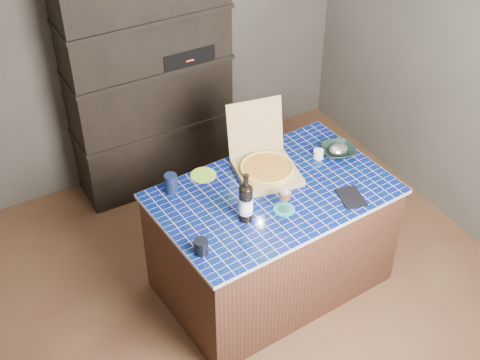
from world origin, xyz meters
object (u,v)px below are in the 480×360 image
dvd_case (351,197)px  mead_bottle (246,202)px  kitchen_island (272,239)px  wine_glass (285,194)px  pizza_box (266,166)px  bowl (338,151)px

dvd_case → mead_bottle: bearing=-179.6°
kitchen_island → dvd_case: dvd_case is taller
wine_glass → dvd_case: (0.41, -0.11, -0.11)m
kitchen_island → dvd_case: (0.38, -0.28, 0.41)m
dvd_case → pizza_box: bearing=138.0°
wine_glass → kitchen_island: bearing=79.0°
wine_glass → dvd_case: 0.44m
pizza_box → bowl: (0.52, -0.06, -0.03)m
mead_bottle → bowl: size_ratio=1.48×
bowl → pizza_box: bearing=173.3°
bowl → kitchen_island: bearing=-167.4°
wine_glass → bowl: bearing=26.3°
mead_bottle → dvd_case: (0.65, -0.15, -0.12)m
wine_glass → mead_bottle: bearing=170.1°
dvd_case → kitchen_island: bearing=156.9°
kitchen_island → mead_bottle: (-0.27, -0.13, 0.53)m
kitchen_island → wine_glass: bearing=-105.6°
mead_bottle → wine_glass: mead_bottle is taller
pizza_box → dvd_case: (0.33, -0.47, -0.05)m
kitchen_island → mead_bottle: 0.61m
wine_glass → dvd_case: size_ratio=0.89×
kitchen_island → wine_glass: 0.55m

